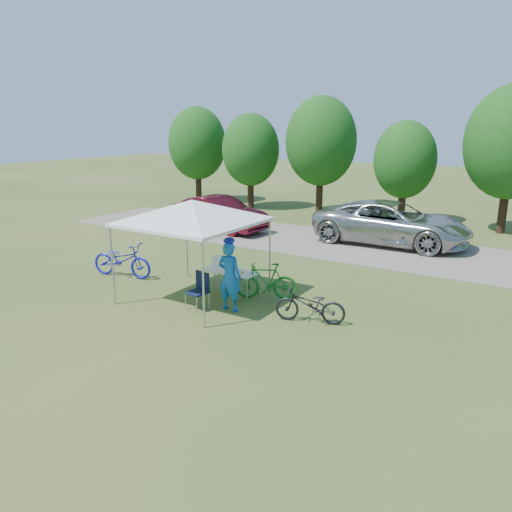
{
  "coord_description": "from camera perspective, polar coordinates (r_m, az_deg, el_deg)",
  "views": [
    {
      "loc": [
        8.35,
        -10.09,
        4.66
      ],
      "look_at": [
        0.73,
        2.0,
        0.86
      ],
      "focal_mm": 35.0,
      "sensor_mm": 36.0,
      "label": 1
    }
  ],
  "objects": [
    {
      "name": "gravel_strip",
      "position": [
        20.46,
        7.25,
        1.65
      ],
      "size": [
        24.0,
        5.0,
        0.02
      ],
      "primitive_type": "cube",
      "color": "gray",
      "rests_on": "ground"
    },
    {
      "name": "ice_cream_cup",
      "position": [
        13.71,
        -1.62,
        -1.89
      ],
      "size": [
        0.08,
        0.08,
        0.06
      ],
      "primitive_type": "cylinder",
      "color": "gold",
      "rests_on": "folding_table"
    },
    {
      "name": "minivan",
      "position": [
        20.47,
        15.23,
        3.68
      ],
      "size": [
        6.08,
        2.87,
        1.68
      ],
      "primitive_type": "imported",
      "rotation": [
        0.0,
        0.0,
        1.58
      ],
      "color": "#BABAB5",
      "rests_on": "gravel_strip"
    },
    {
      "name": "cooler",
      "position": [
        14.11,
        -3.94,
        -0.8
      ],
      "size": [
        0.49,
        0.33,
        0.35
      ],
      "color": "white",
      "rests_on": "folding_table"
    },
    {
      "name": "bike_dark",
      "position": [
        12.08,
        6.19,
        -5.6
      ],
      "size": [
        1.8,
        1.06,
        0.89
      ],
      "primitive_type": "imported",
      "rotation": [
        0.0,
        0.0,
        -1.27
      ],
      "color": "black",
      "rests_on": "ground"
    },
    {
      "name": "cyclist",
      "position": [
        12.68,
        -3.03,
        -2.35
      ],
      "size": [
        0.67,
        0.46,
        1.81
      ],
      "primitive_type": "imported",
      "rotation": [
        0.0,
        0.0,
        3.18
      ],
      "color": "#155CAF",
      "rests_on": "ground"
    },
    {
      "name": "bike_green",
      "position": [
        13.62,
        1.17,
        -2.86
      ],
      "size": [
        1.71,
        1.2,
        1.01
      ],
      "primitive_type": "imported",
      "rotation": [
        0.0,
        0.0,
        -1.09
      ],
      "color": "#1A7521",
      "rests_on": "ground"
    },
    {
      "name": "ground",
      "position": [
        13.9,
        -6.98,
        -4.8
      ],
      "size": [
        100.0,
        100.0,
        0.0
      ],
      "primitive_type": "plane",
      "color": "#2D5119",
      "rests_on": "ground"
    },
    {
      "name": "sedan",
      "position": [
        22.41,
        -4.19,
        4.87
      ],
      "size": [
        4.68,
        1.98,
        1.5
      ],
      "primitive_type": "imported",
      "rotation": [
        0.0,
        0.0,
        1.48
      ],
      "color": "#520D1B",
      "rests_on": "gravel_strip"
    },
    {
      "name": "bike_blue",
      "position": [
        16.09,
        -15.06,
        -0.44
      ],
      "size": [
        2.17,
        1.1,
        1.09
      ],
      "primitive_type": "imported",
      "rotation": [
        0.0,
        0.0,
        1.76
      ],
      "color": "#1517B8",
      "rests_on": "ground"
    },
    {
      "name": "treeline",
      "position": [
        25.66,
        12.78,
        12.03
      ],
      "size": [
        24.89,
        4.28,
        6.3
      ],
      "color": "#382314",
      "rests_on": "ground"
    },
    {
      "name": "canopy",
      "position": [
        13.25,
        -7.34,
        6.07
      ],
      "size": [
        4.53,
        4.53,
        3.0
      ],
      "color": "#A5A5AA",
      "rests_on": "ground"
    },
    {
      "name": "folding_table",
      "position": [
        14.02,
        -3.03,
        -1.84
      ],
      "size": [
        1.63,
        0.68,
        0.67
      ],
      "color": "white",
      "rests_on": "ground"
    },
    {
      "name": "folding_chair",
      "position": [
        13.0,
        -6.45,
        -3.56
      ],
      "size": [
        0.56,
        0.58,
        0.95
      ],
      "rotation": [
        0.0,
        0.0,
        -0.17
      ],
      "color": "black",
      "rests_on": "ground"
    }
  ]
}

